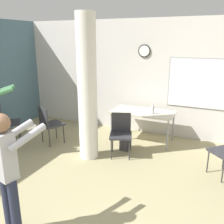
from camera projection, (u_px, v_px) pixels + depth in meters
wall_back at (151, 78)px, 6.14m from camera, size 8.00×0.15×2.80m
support_pillar at (87, 89)px, 4.75m from camera, size 0.37×0.37×2.80m
folding_table at (143, 114)px, 5.74m from camera, size 1.44×0.73×0.73m
bottle_on_table at (153, 110)px, 5.52m from camera, size 0.07×0.07×0.25m
waste_bin at (125, 143)px, 5.44m from camera, size 0.27×0.27×0.31m
chair_table_front at (121, 131)px, 5.10m from camera, size 0.56×0.56×0.87m
chair_near_pillar at (49, 122)px, 5.64m from camera, size 0.58×0.58×0.87m
chair_by_left_wall at (7, 120)px, 5.79m from camera, size 0.62×0.62×0.87m
person_playing_front at (8, 167)px, 2.84m from camera, size 0.45×0.65×1.57m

